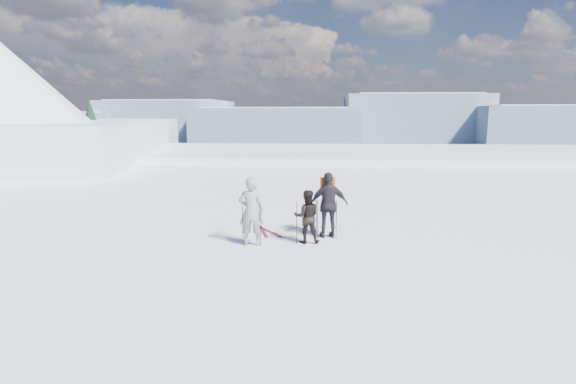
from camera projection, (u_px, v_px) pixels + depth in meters
The scene contains 9 objects.
lake_basin at pixel (335, 227), 40.53m from camera, with size 820.00×820.00×71.62m.
far_mountain_range at pixel (346, 124), 456.43m from camera, with size 770.00×110.00×53.00m.
near_ridge at pixel (44, 193), 40.94m from camera, with size 31.37×35.68×25.62m.
skier_grey at pixel (251, 211), 12.58m from camera, with size 0.71×0.47×1.95m, color gray.
skier_dark at pixel (307, 217), 12.84m from camera, with size 0.75×0.58×1.54m, color black.
skier_pack at pixel (329, 205), 13.38m from camera, with size 1.16×0.48×1.97m, color black.
backpack at pixel (328, 162), 13.40m from camera, with size 0.42×0.24×0.55m, color #C35312.
ski_poles at pixel (296, 222), 12.90m from camera, with size 2.69×0.97×1.30m.
skis_loose at pixel (265, 230), 14.25m from camera, with size 1.06×1.67×0.03m.
Camera 1 is at (-1.84, -9.54, 3.70)m, focal length 28.00 mm.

